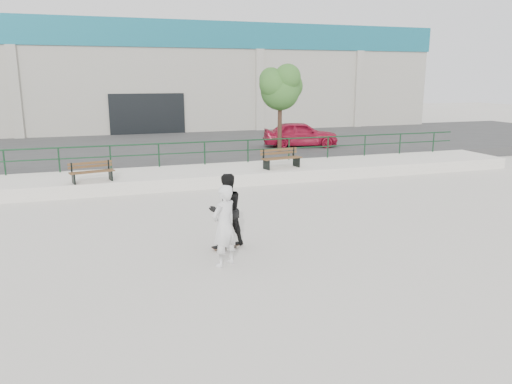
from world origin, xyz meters
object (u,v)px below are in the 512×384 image
object	(u,v)px
skateboard	(227,246)
standing_skater	(226,210)
red_car	(300,134)
bench_right	(281,158)
tree	(281,86)
seated_skater	(224,226)
bench_left	(92,172)

from	to	relation	value
skateboard	standing_skater	xyz separation A→B (m)	(0.00, 0.00, 0.95)
red_car	standing_skater	world-z (taller)	standing_skater
bench_right	tree	size ratio (longest dim) A/B	0.42
tree	seated_skater	bearing A→B (deg)	-115.84
standing_skater	seated_skater	xyz separation A→B (m)	(-0.35, -1.10, -0.07)
red_car	seated_skater	xyz separation A→B (m)	(-8.24, -14.80, -0.24)
tree	bench_left	bearing A→B (deg)	-151.42
bench_right	skateboard	size ratio (longest dim) A/B	2.28
bench_right	standing_skater	world-z (taller)	standing_skater
bench_left	skateboard	bearing A→B (deg)	-78.55
standing_skater	bench_left	bearing A→B (deg)	-75.98
bench_left	red_car	world-z (taller)	red_car
bench_left	tree	bearing A→B (deg)	16.58
tree	seated_skater	size ratio (longest dim) A/B	2.31
bench_right	red_car	xyz separation A→B (m)	(3.41, 5.86, 0.29)
bench_left	skateboard	distance (m)	8.02
bench_left	bench_right	xyz separation A→B (m)	(7.66, 0.51, 0.04)
bench_left	bench_right	distance (m)	7.68
bench_left	skateboard	xyz separation A→B (m)	(3.18, -7.32, -0.79)
bench_left	seated_skater	distance (m)	8.89
bench_right	red_car	world-z (taller)	red_car
bench_right	standing_skater	distance (m)	9.03
tree	standing_skater	world-z (taller)	tree
skateboard	bench_left	bearing A→B (deg)	100.30
red_car	seated_skater	world-z (taller)	seated_skater
red_car	standing_skater	xyz separation A→B (m)	(-7.90, -13.69, -0.17)
standing_skater	seated_skater	distance (m)	1.16
bench_right	red_car	size ratio (longest dim) A/B	0.45
bench_left	bench_right	bearing A→B (deg)	-8.22
red_car	standing_skater	bearing A→B (deg)	163.05
bench_left	seated_skater	bearing A→B (deg)	-83.43
bench_right	tree	distance (m)	5.72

